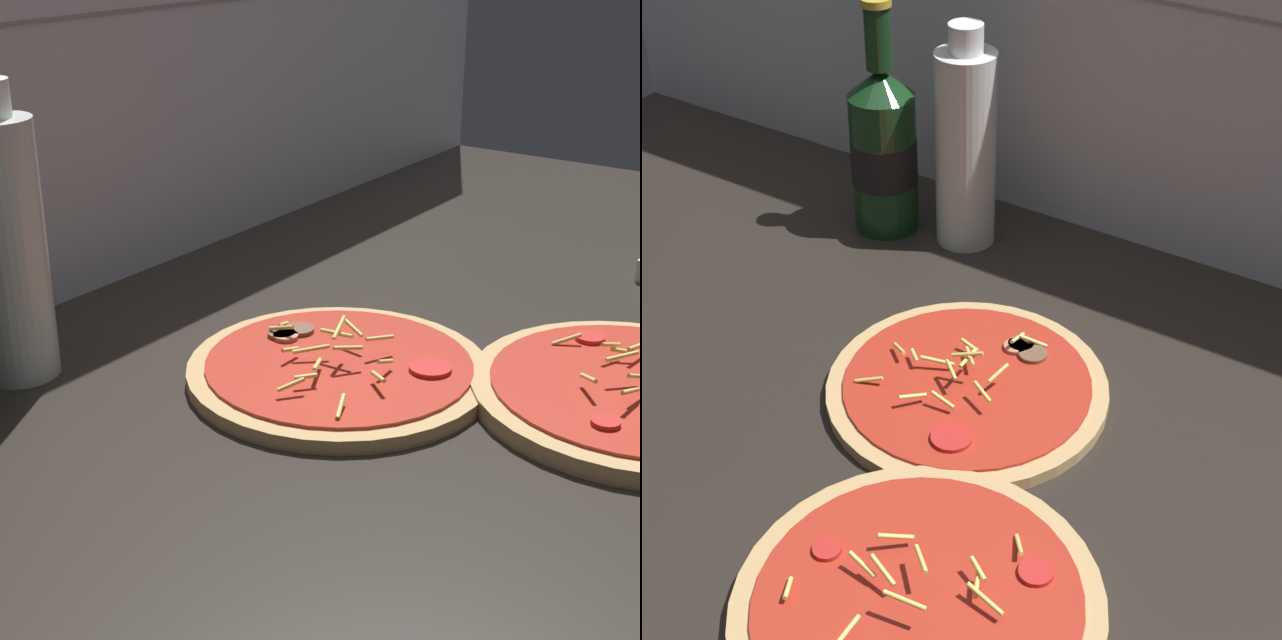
{
  "view_description": "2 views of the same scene",
  "coord_description": "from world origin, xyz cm",
  "views": [
    {
      "loc": [
        -66.29,
        -29.29,
        39.71
      ],
      "look_at": [
        -8.7,
        11.26,
        9.75
      ],
      "focal_mm": 55.0,
      "sensor_mm": 36.0,
      "label": 1
    },
    {
      "loc": [
        32.56,
        -45.27,
        61.48
      ],
      "look_at": [
        -5.74,
        14.08,
        9.36
      ],
      "focal_mm": 55.0,
      "sensor_mm": 36.0,
      "label": 2
    }
  ],
  "objects": [
    {
      "name": "counter_slab",
      "position": [
        0.0,
        0.0,
        1.25
      ],
      "size": [
        160.0,
        90.0,
        2.5
      ],
      "color": "#28231E",
      "rests_on": "ground"
    },
    {
      "name": "tile_backsplash",
      "position": [
        0.0,
        45.5,
        30.0
      ],
      "size": [
        160.0,
        1.13,
        60.0
      ],
      "color": "silver",
      "rests_on": "ground"
    },
    {
      "name": "pizza_near",
      "position": [
        5.98,
        -9.81,
        3.38
      ],
      "size": [
        27.03,
        27.03,
        4.42
      ],
      "color": "tan",
      "rests_on": "counter_slab"
    },
    {
      "name": "pizza_far",
      "position": [
        -4.12,
        12.53,
        3.26
      ],
      "size": [
        25.84,
        25.84,
        5.26
      ],
      "color": "tan",
      "rests_on": "counter_slab"
    },
    {
      "name": "oil_bottle",
      "position": [
        -19.04,
        35.41,
        13.98
      ],
      "size": [
        6.64,
        6.64,
        24.96
      ],
      "color": "silver",
      "rests_on": "counter_slab"
    }
  ]
}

